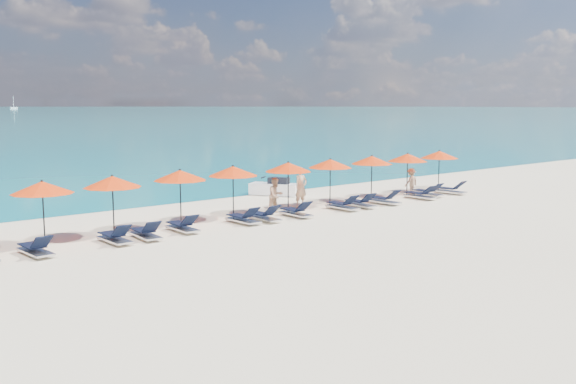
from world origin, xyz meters
TOP-DOWN VIEW (x-y plane):
  - ground at (0.00, 0.00)m, footprint 1400.00×1400.00m
  - sailboat_far at (161.81, 586.12)m, footprint 6.20×2.07m
  - jetski at (4.23, 9.18)m, footprint 2.20×2.74m
  - beachgoer_a at (2.64, 5.25)m, footprint 0.71×0.48m
  - beachgoer_b at (0.76, 4.78)m, footprint 0.79×0.49m
  - beachgoer_c at (9.93, 4.73)m, footprint 0.93×0.46m
  - umbrella_1 at (-9.45, 4.58)m, footprint 2.10×2.10m
  - umbrella_2 at (-6.94, 4.58)m, footprint 2.10×2.10m
  - umbrella_3 at (-3.99, 4.86)m, footprint 2.10×2.10m
  - umbrella_4 at (-1.48, 4.83)m, footprint 2.10×2.10m
  - umbrella_5 at (1.40, 4.68)m, footprint 2.10×2.10m
  - umbrella_6 at (4.02, 4.74)m, footprint 2.10×2.10m
  - umbrella_7 at (6.92, 4.79)m, footprint 2.10×2.10m
  - umbrella_8 at (9.47, 4.62)m, footprint 2.10×2.10m
  - umbrella_9 at (12.30, 4.76)m, footprint 2.10×2.10m
  - lounger_2 at (-10.18, 3.32)m, footprint 0.73×1.74m
  - lounger_3 at (-7.44, 3.41)m, footprint 0.64×1.71m
  - lounger_4 at (-6.29, 3.38)m, footprint 0.74×1.74m
  - lounger_5 at (-4.61, 3.67)m, footprint 0.65×1.71m
  - lounger_6 at (-1.85, 3.59)m, footprint 0.66×1.71m
  - lounger_7 at (-0.89, 3.48)m, footprint 0.63×1.70m
  - lounger_8 at (0.79, 3.42)m, footprint 0.68×1.72m
  - lounger_9 at (3.59, 3.44)m, footprint 0.62×1.70m
  - lounger_10 at (4.72, 3.41)m, footprint 0.74×1.74m
  - lounger_11 at (6.31, 3.37)m, footprint 0.76×1.74m
  - lounger_12 at (9.02, 3.35)m, footprint 0.63×1.70m
  - lounger_13 at (10.05, 3.69)m, footprint 0.70×1.73m
  - lounger_14 at (11.77, 3.52)m, footprint 0.79×1.76m

SIDE VIEW (x-z plane):
  - ground at x=0.00m, z-range 0.00..0.00m
  - lounger_2 at x=-10.18m, z-range -0.09..0.56m
  - lounger_3 at x=-7.44m, z-range -0.09..0.56m
  - lounger_4 at x=-6.29m, z-range -0.09..0.56m
  - lounger_5 at x=-4.61m, z-range -0.09..0.56m
  - lounger_6 at x=-1.85m, z-range -0.09..0.56m
  - lounger_7 at x=-0.89m, z-range -0.09..0.56m
  - lounger_8 at x=0.79m, z-range -0.09..0.56m
  - lounger_9 at x=3.59m, z-range -0.09..0.56m
  - lounger_10 at x=4.72m, z-range -0.09..0.56m
  - lounger_11 at x=6.31m, z-range -0.09..0.56m
  - lounger_12 at x=9.02m, z-range -0.09..0.56m
  - lounger_13 at x=10.05m, z-range -0.09..0.56m
  - lounger_14 at x=11.77m, z-range -0.09..0.56m
  - jetski at x=4.23m, z-range -0.08..0.85m
  - beachgoer_c at x=9.93m, z-range 0.00..1.42m
  - beachgoer_b at x=0.76m, z-range 0.00..1.58m
  - beachgoer_a at x=2.64m, z-range 0.00..1.90m
  - sailboat_far at x=161.81m, z-range -4.52..6.85m
  - umbrella_1 at x=-9.45m, z-range 0.88..3.16m
  - umbrella_2 at x=-6.94m, z-range 0.88..3.16m
  - umbrella_3 at x=-3.99m, z-range 0.88..3.16m
  - umbrella_4 at x=-1.48m, z-range 0.88..3.16m
  - umbrella_5 at x=1.40m, z-range 0.88..3.16m
  - umbrella_6 at x=4.02m, z-range 0.88..3.16m
  - umbrella_7 at x=6.92m, z-range 0.88..3.16m
  - umbrella_8 at x=9.47m, z-range 0.88..3.16m
  - umbrella_9 at x=12.30m, z-range 0.88..3.16m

